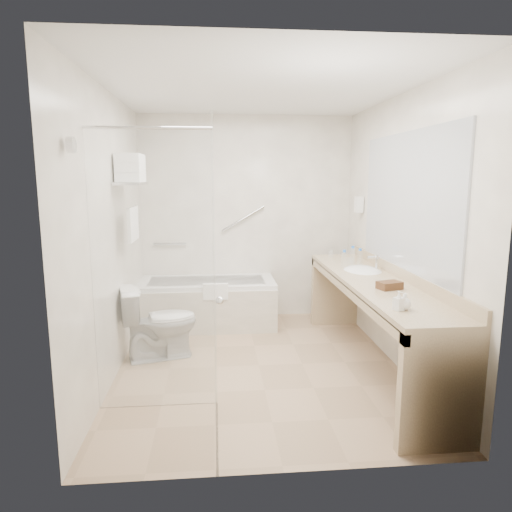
{
  "coord_description": "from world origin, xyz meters",
  "views": [
    {
      "loc": [
        -0.39,
        -4.06,
        1.76
      ],
      "look_at": [
        0.0,
        0.3,
        1.0
      ],
      "focal_mm": 32.0,
      "sensor_mm": 36.0,
      "label": 1
    }
  ],
  "objects": [
    {
      "name": "floor",
      "position": [
        0.0,
        0.0,
        0.0
      ],
      "size": [
        3.2,
        3.2,
        0.0
      ],
      "primitive_type": "plane",
      "color": "tan",
      "rests_on": "ground"
    },
    {
      "name": "ceiling",
      "position": [
        0.0,
        0.0,
        2.5
      ],
      "size": [
        2.6,
        3.2,
        0.1
      ],
      "primitive_type": "cube",
      "color": "silver",
      "rests_on": "wall_back"
    },
    {
      "name": "wall_back",
      "position": [
        0.0,
        1.6,
        1.25
      ],
      "size": [
        2.6,
        0.1,
        2.5
      ],
      "primitive_type": "cube",
      "color": "white",
      "rests_on": "ground"
    },
    {
      "name": "wall_front",
      "position": [
        0.0,
        -1.6,
        1.25
      ],
      "size": [
        2.6,
        0.1,
        2.5
      ],
      "primitive_type": "cube",
      "color": "white",
      "rests_on": "ground"
    },
    {
      "name": "wall_left",
      "position": [
        -1.3,
        0.0,
        1.25
      ],
      "size": [
        0.1,
        3.2,
        2.5
      ],
      "primitive_type": "cube",
      "color": "white",
      "rests_on": "ground"
    },
    {
      "name": "wall_right",
      "position": [
        1.3,
        0.0,
        1.25
      ],
      "size": [
        0.1,
        3.2,
        2.5
      ],
      "primitive_type": "cube",
      "color": "white",
      "rests_on": "ground"
    },
    {
      "name": "bathtub",
      "position": [
        -0.5,
        1.24,
        0.28
      ],
      "size": [
        1.6,
        0.73,
        0.59
      ],
      "color": "silver",
      "rests_on": "floor"
    },
    {
      "name": "grab_bar_short",
      "position": [
        -0.95,
        1.56,
        0.95
      ],
      "size": [
        0.4,
        0.03,
        0.03
      ],
      "primitive_type": "cylinder",
      "rotation": [
        0.0,
        1.57,
        0.0
      ],
      "color": "silver",
      "rests_on": "wall_back"
    },
    {
      "name": "grab_bar_long",
      "position": [
        -0.05,
        1.56,
        1.25
      ],
      "size": [
        0.53,
        0.03,
        0.33
      ],
      "primitive_type": "cylinder",
      "rotation": [
        0.0,
        1.05,
        0.0
      ],
      "color": "silver",
      "rests_on": "wall_back"
    },
    {
      "name": "shower_enclosure",
      "position": [
        -0.63,
        -0.93,
        1.07
      ],
      "size": [
        0.96,
        0.91,
        2.11
      ],
      "color": "silver",
      "rests_on": "floor"
    },
    {
      "name": "towel_shelf",
      "position": [
        -1.17,
        0.35,
        1.75
      ],
      "size": [
        0.24,
        0.55,
        0.81
      ],
      "color": "silver",
      "rests_on": "wall_left"
    },
    {
      "name": "vanity_counter",
      "position": [
        1.02,
        -0.15,
        0.64
      ],
      "size": [
        0.55,
        2.7,
        0.95
      ],
      "color": "tan",
      "rests_on": "floor"
    },
    {
      "name": "sink",
      "position": [
        1.05,
        0.25,
        0.82
      ],
      "size": [
        0.4,
        0.52,
        0.14
      ],
      "primitive_type": "ellipsoid",
      "color": "silver",
      "rests_on": "vanity_counter"
    },
    {
      "name": "faucet",
      "position": [
        1.2,
        0.25,
        0.93
      ],
      "size": [
        0.03,
        0.03,
        0.14
      ],
      "primitive_type": "cylinder",
      "color": "silver",
      "rests_on": "vanity_counter"
    },
    {
      "name": "mirror",
      "position": [
        1.29,
        -0.15,
        1.55
      ],
      "size": [
        0.02,
        2.0,
        1.2
      ],
      "primitive_type": "cube",
      "color": "#ACB1B8",
      "rests_on": "wall_right"
    },
    {
      "name": "hairdryer_unit",
      "position": [
        1.25,
        1.05,
        1.45
      ],
      "size": [
        0.08,
        0.1,
        0.18
      ],
      "primitive_type": "cube",
      "color": "silver",
      "rests_on": "wall_right"
    },
    {
      "name": "toilet",
      "position": [
        -0.95,
        0.29,
        0.36
      ],
      "size": [
        0.81,
        0.59,
        0.71
      ],
      "primitive_type": "imported",
      "rotation": [
        0.0,
        0.0,
        1.84
      ],
      "color": "silver",
      "rests_on": "floor"
    },
    {
      "name": "amenity_basket",
      "position": [
        1.03,
        -0.52,
        0.88
      ],
      "size": [
        0.22,
        0.17,
        0.06
      ],
      "primitive_type": "cube",
      "rotation": [
        0.0,
        0.0,
        0.28
      ],
      "color": "#4F351C",
      "rests_on": "vanity_counter"
    },
    {
      "name": "soap_bottle_a",
      "position": [
        0.86,
        -1.12,
        0.88
      ],
      "size": [
        0.11,
        0.15,
        0.06
      ],
      "primitive_type": "imported",
      "rotation": [
        0.0,
        0.0,
        0.43
      ],
      "color": "silver",
      "rests_on": "vanity_counter"
    },
    {
      "name": "soap_bottle_b",
      "position": [
        0.91,
        -1.1,
        0.9
      ],
      "size": [
        0.13,
        0.14,
        0.09
      ],
      "primitive_type": "imported",
      "rotation": [
        0.0,
        0.0,
        0.37
      ],
      "color": "silver",
      "rests_on": "vanity_counter"
    },
    {
      "name": "water_bottle_left",
      "position": [
        0.91,
        0.39,
        0.93
      ],
      "size": [
        0.06,
        0.06,
        0.18
      ],
      "rotation": [
        0.0,
        0.0,
        0.42
      ],
      "color": "silver",
      "rests_on": "vanity_counter"
    },
    {
      "name": "water_bottle_mid",
      "position": [
        1.09,
        0.45,
        0.94
      ],
      "size": [
        0.06,
        0.06,
        0.19
      ],
      "rotation": [
        0.0,
        0.0,
        0.26
      ],
      "color": "silver",
      "rests_on": "vanity_counter"
    },
    {
      "name": "water_bottle_right",
      "position": [
        1.05,
        0.59,
        0.94
      ],
      "size": [
        0.06,
        0.06,
        0.19
      ],
      "rotation": [
        0.0,
        0.0,
        0.36
      ],
      "color": "silver",
      "rests_on": "vanity_counter"
    },
    {
      "name": "drinking_glass_near",
      "position": [
        0.93,
        1.01,
        0.89
      ],
      "size": [
        0.06,
        0.06,
        0.08
      ],
      "primitive_type": "cylinder",
      "rotation": [
        0.0,
        0.0,
        -0.06
      ],
      "color": "silver",
      "rests_on": "vanity_counter"
    },
    {
      "name": "drinking_glass_far",
      "position": [
        0.99,
        0.46,
        0.89
      ],
      "size": [
        0.09,
        0.09,
        0.09
      ],
      "primitive_type": "cylinder",
      "rotation": [
        0.0,
        0.0,
        0.38
      ],
      "color": "silver",
      "rests_on": "vanity_counter"
    }
  ]
}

